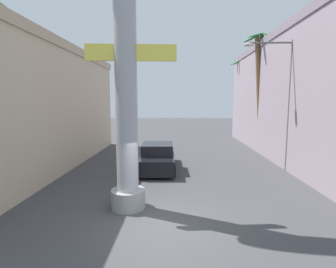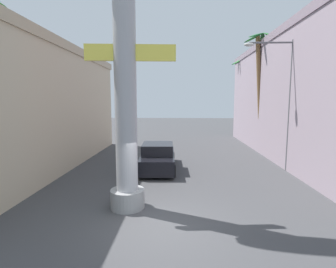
{
  "view_description": "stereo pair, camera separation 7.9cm",
  "coord_description": "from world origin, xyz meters",
  "views": [
    {
      "loc": [
        0.51,
        -7.93,
        3.95
      ],
      "look_at": [
        0.0,
        5.69,
        2.24
      ],
      "focal_mm": 28.0,
      "sensor_mm": 36.0,
      "label": 1
    },
    {
      "loc": [
        0.59,
        -7.92,
        3.95
      ],
      "look_at": [
        0.0,
        5.69,
        2.24
      ],
      "focal_mm": 28.0,
      "sensor_mm": 36.0,
      "label": 2
    }
  ],
  "objects": [
    {
      "name": "ground_plane",
      "position": [
        0.0,
        10.0,
        0.0
      ],
      "size": [
        88.39,
        88.39,
        0.0
      ],
      "primitive_type": "plane",
      "color": "#424244"
    },
    {
      "name": "building_right",
      "position": [
        10.1,
        10.84,
        4.27
      ],
      "size": [
        6.91,
        22.47,
        8.51
      ],
      "color": "#9E8C99",
      "rests_on": "ground"
    },
    {
      "name": "neon_sign_pole",
      "position": [
        -1.31,
        1.38,
        5.24
      ],
      "size": [
        3.54,
        1.26,
        11.18
      ],
      "color": "#9E9EA3",
      "rests_on": "ground"
    },
    {
      "name": "street_lamp",
      "position": [
        6.33,
        7.02,
        4.42
      ],
      "size": [
        2.74,
        0.28,
        7.27
      ],
      "color": "#59595E",
      "rests_on": "ground"
    },
    {
      "name": "car_lead",
      "position": [
        -0.65,
        7.04,
        0.7
      ],
      "size": [
        2.14,
        4.94,
        1.56
      ],
      "color": "black",
      "rests_on": "ground"
    },
    {
      "name": "palm_tree_far_right",
      "position": [
        7.27,
        19.96,
        5.42
      ],
      "size": [
        2.65,
        2.7,
        8.37
      ],
      "color": "brown",
      "rests_on": "ground"
    },
    {
      "name": "palm_tree_mid_right",
      "position": [
        6.73,
        12.62,
        5.46
      ],
      "size": [
        2.73,
        2.79,
        9.02
      ],
      "color": "brown",
      "rests_on": "ground"
    },
    {
      "name": "pedestrian_curb_left",
      "position": [
        -6.17,
        2.27,
        0.98
      ],
      "size": [
        0.37,
        0.37,
        1.68
      ],
      "color": "#3F3833",
      "rests_on": "ground"
    }
  ]
}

